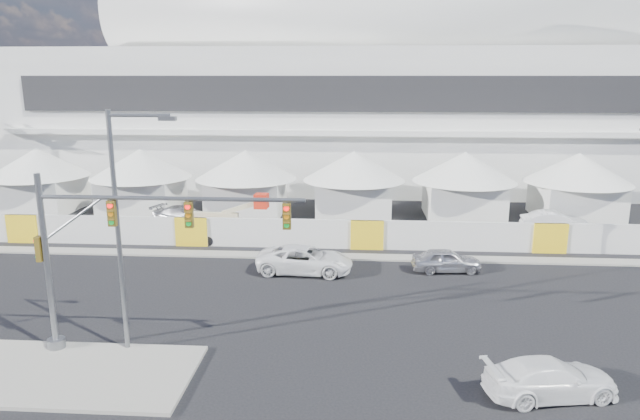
# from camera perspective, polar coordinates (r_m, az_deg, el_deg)

# --- Properties ---
(ground) EXTENTS (160.00, 160.00, 0.00)m
(ground) POSITION_cam_1_polar(r_m,az_deg,el_deg) (25.82, -8.66, -13.17)
(ground) COLOR black
(ground) RESTS_ON ground
(median_island) EXTENTS (10.00, 5.00, 0.15)m
(median_island) POSITION_cam_1_polar(r_m,az_deg,el_deg) (25.27, -24.08, -14.69)
(median_island) COLOR gray
(median_island) RESTS_ON ground
(far_curb) EXTENTS (80.00, 1.20, 0.12)m
(far_curb) POSITION_cam_1_polar(r_m,az_deg,el_deg) (39.66, 25.48, -4.70)
(far_curb) COLOR gray
(far_curb) RESTS_ON ground
(stadium) EXTENTS (80.00, 24.80, 21.98)m
(stadium) POSITION_cam_1_polar(r_m,az_deg,el_deg) (64.15, 7.00, 11.46)
(stadium) COLOR silver
(stadium) RESTS_ON ground
(tent_row) EXTENTS (53.40, 8.40, 5.40)m
(tent_row) POSITION_cam_1_polar(r_m,az_deg,el_deg) (47.50, -2.04, 3.27)
(tent_row) COLOR white
(tent_row) RESTS_ON ground
(hoarding_fence) EXTENTS (70.00, 0.25, 2.00)m
(hoarding_fence) POSITION_cam_1_polar(r_m,az_deg,el_deg) (38.48, 4.72, -2.47)
(hoarding_fence) COLOR silver
(hoarding_fence) RESTS_ON ground
(sedan_silver) EXTENTS (1.93, 4.18, 1.39)m
(sedan_silver) POSITION_cam_1_polar(r_m,az_deg,el_deg) (34.95, 12.52, -4.93)
(sedan_silver) COLOR #B8B8BD
(sedan_silver) RESTS_ON ground
(pickup_curb) EXTENTS (2.93, 5.80, 1.57)m
(pickup_curb) POSITION_cam_1_polar(r_m,az_deg,el_deg) (33.95, -1.53, -4.98)
(pickup_curb) COLOR white
(pickup_curb) RESTS_ON ground
(pickup_near) EXTENTS (2.86, 5.14, 1.41)m
(pickup_near) POSITION_cam_1_polar(r_m,az_deg,el_deg) (23.20, 22.05, -15.34)
(pickup_near) COLOR white
(pickup_near) RESTS_ON ground
(lot_car_a) EXTENTS (2.17, 5.04, 1.61)m
(lot_car_a) POSITION_cam_1_polar(r_m,az_deg,el_deg) (45.68, 22.48, -1.17)
(lot_car_a) COLOR silver
(lot_car_a) RESTS_ON ground
(lot_car_c) EXTENTS (3.86, 5.80, 1.56)m
(lot_car_c) POSITION_cam_1_polar(r_m,az_deg,el_deg) (45.21, -13.36, -0.68)
(lot_car_c) COLOR #9B9C9F
(lot_car_c) RESTS_ON ground
(traffic_mast) EXTENTS (11.06, 0.73, 7.52)m
(traffic_mast) POSITION_cam_1_polar(r_m,az_deg,el_deg) (24.88, -21.05, -4.10)
(traffic_mast) COLOR slate
(traffic_mast) RESTS_ON median_island
(streetlight_median) EXTENTS (2.77, 0.28, 10.02)m
(streetlight_median) POSITION_cam_1_polar(r_m,az_deg,el_deg) (24.32, -19.09, -0.62)
(streetlight_median) COLOR gray
(streetlight_median) RESTS_ON median_island
(boom_lift) EXTENTS (7.07, 1.84, 3.57)m
(boom_lift) POSITION_cam_1_polar(r_m,az_deg,el_deg) (40.85, -11.37, -1.82)
(boom_lift) COLOR red
(boom_lift) RESTS_ON ground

